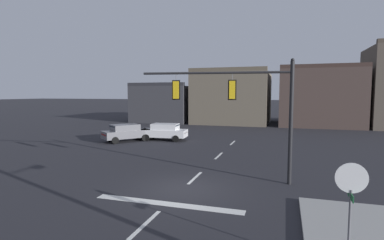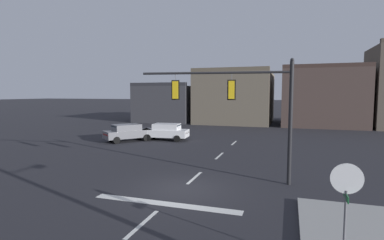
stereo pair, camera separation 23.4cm
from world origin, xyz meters
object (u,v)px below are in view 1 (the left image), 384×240
(car_lot_nearside, at_px, (126,132))
(signal_mast_near_side, at_px, (244,101))
(stop_sign, at_px, (351,190))
(car_lot_middle, at_px, (164,131))

(car_lot_nearside, bearing_deg, signal_mast_near_side, -38.66)
(signal_mast_near_side, height_order, stop_sign, signal_mast_near_side)
(signal_mast_near_side, distance_m, car_lot_middle, 15.07)
(signal_mast_near_side, bearing_deg, car_lot_middle, 128.45)
(signal_mast_near_side, distance_m, car_lot_nearside, 16.12)
(car_lot_nearside, bearing_deg, car_lot_middle, 27.70)
(car_lot_nearside, xyz_separation_m, car_lot_middle, (3.17, 1.67, 0.00))
(stop_sign, distance_m, car_lot_middle, 22.59)
(stop_sign, bearing_deg, signal_mast_near_side, 116.91)
(stop_sign, relative_size, car_lot_nearside, 0.62)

